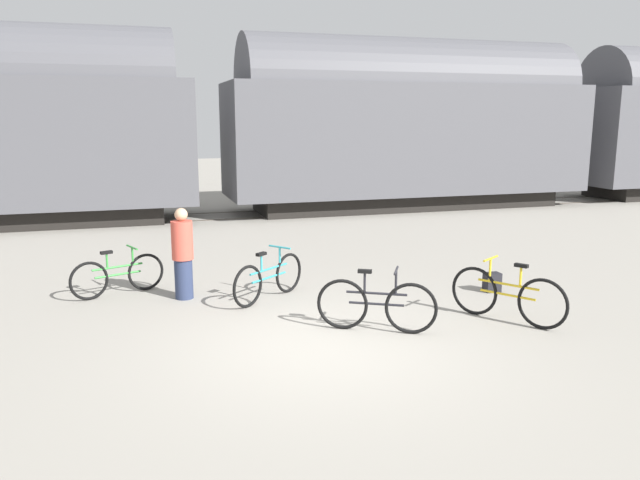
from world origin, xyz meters
The scene contains 10 objects.
ground_plane centered at (0.00, 0.00, 0.00)m, with size 80.00×80.00×0.00m, color gray.
freight_train centered at (0.00, 11.77, 2.95)m, with size 52.23×3.16×5.63m.
rail_near centered at (0.00, 11.05, 0.01)m, with size 64.23×0.07×0.01m, color #4C4238.
rail_far centered at (0.00, 12.48, 0.01)m, with size 64.23×0.07×0.01m, color #4C4238.
bicycle_teal centered at (-0.25, 2.36, 0.37)m, with size 1.45×1.16×0.88m.
bicycle_yellow centered at (2.95, 0.16, 0.40)m, with size 1.04×1.59×0.96m.
bicycle_black centered at (0.88, 0.32, 0.40)m, with size 1.56×0.90×0.94m.
bicycle_green centered at (-2.71, 3.41, 0.36)m, with size 1.59×0.66×0.83m.
person_in_red centered at (-1.63, 2.86, 0.78)m, with size 0.36×0.36×1.57m.
backpack centered at (3.66, 1.68, 0.17)m, with size 0.28×0.20×0.34m.
Camera 1 is at (-2.43, -7.71, 3.06)m, focal length 35.00 mm.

